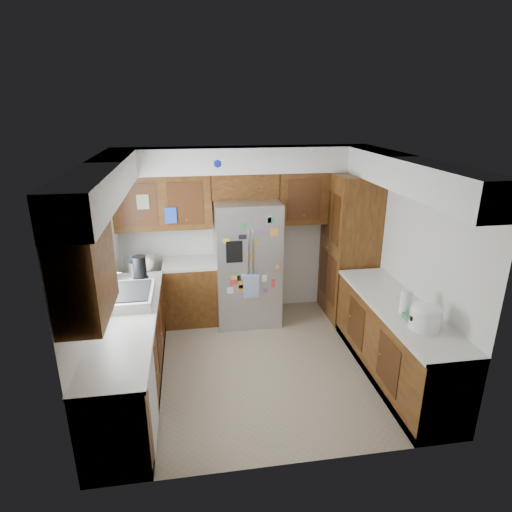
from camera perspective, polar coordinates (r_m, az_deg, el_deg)
The scene contains 12 objects.
floor at distance 5.49m, azimuth 0.63°, elevation -14.11°, with size 3.60×3.60×0.00m, color gray.
room_shell at distance 5.06m, azimuth -1.16°, elevation 5.59°, with size 3.64×3.24×2.52m.
left_counter_run at distance 5.27m, azimuth -14.44°, elevation -10.91°, with size 1.36×3.20×0.92m.
right_counter_run at distance 5.32m, azimuth 18.02°, elevation -11.09°, with size 0.63×2.25×0.92m.
pantry at distance 6.40m, azimuth 12.29°, elevation 1.20°, with size 0.60×0.90×2.15m, color #3F1C0C.
fridge at distance 6.14m, azimuth -1.20°, elevation -0.85°, with size 0.90×0.79×1.80m.
bridge_cabinet at distance 6.08m, azimuth -1.56°, elevation 9.43°, with size 0.96×0.34×0.35m, color #3F1C0C.
fridge_top_items at distance 5.95m, azimuth -3.94°, elevation 12.22°, with size 0.69×0.32×0.31m.
sink_assembly at distance 5.09m, azimuth -16.46°, elevation -5.12°, with size 0.52×0.70×0.37m.
left_counter_clutter at distance 5.74m, azimuth -15.10°, elevation -1.48°, with size 0.33×0.91×0.38m.
rice_cooker at distance 4.62m, azimuth 21.69°, elevation -7.35°, with size 0.32×0.31×0.27m.
paper_towel at distance 4.86m, azimuth 19.34°, elevation -5.78°, with size 0.12×0.12×0.27m, color white.
Camera 1 is at (-0.77, -4.50, 3.05)m, focal length 30.00 mm.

